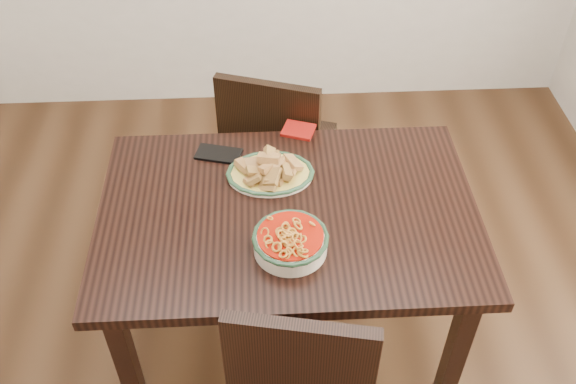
{
  "coord_description": "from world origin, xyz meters",
  "views": [
    {
      "loc": [
        -0.04,
        -1.49,
        2.25
      ],
      "look_at": [
        0.04,
        0.03,
        0.81
      ],
      "focal_mm": 40.0,
      "sensor_mm": 36.0,
      "label": 1
    }
  ],
  "objects_px": {
    "noodle_bowl": "(290,240)",
    "smartphone": "(219,154)",
    "fish_plate": "(270,167)",
    "chair_far": "(276,146)",
    "dining_table": "(288,229)"
  },
  "relations": [
    {
      "from": "chair_far",
      "to": "smartphone",
      "type": "height_order",
      "value": "chair_far"
    },
    {
      "from": "dining_table",
      "to": "chair_far",
      "type": "distance_m",
      "value": 0.66
    },
    {
      "from": "fish_plate",
      "to": "chair_far",
      "type": "bearing_deg",
      "value": 85.81
    },
    {
      "from": "noodle_bowl",
      "to": "smartphone",
      "type": "bearing_deg",
      "value": 116.56
    },
    {
      "from": "noodle_bowl",
      "to": "chair_far",
      "type": "bearing_deg",
      "value": 91.18
    },
    {
      "from": "fish_plate",
      "to": "noodle_bowl",
      "type": "relative_size",
      "value": 1.25
    },
    {
      "from": "noodle_bowl",
      "to": "smartphone",
      "type": "xyz_separation_m",
      "value": [
        -0.24,
        0.47,
        -0.04
      ]
    },
    {
      "from": "chair_far",
      "to": "smartphone",
      "type": "bearing_deg",
      "value": 76.16
    },
    {
      "from": "smartphone",
      "to": "fish_plate",
      "type": "bearing_deg",
      "value": -19.14
    },
    {
      "from": "noodle_bowl",
      "to": "fish_plate",
      "type": "bearing_deg",
      "value": 98.48
    },
    {
      "from": "smartphone",
      "to": "noodle_bowl",
      "type": "bearing_deg",
      "value": -48.38
    },
    {
      "from": "chair_far",
      "to": "noodle_bowl",
      "type": "bearing_deg",
      "value": 109.35
    },
    {
      "from": "chair_far",
      "to": "dining_table",
      "type": "bearing_deg",
      "value": 109.94
    },
    {
      "from": "dining_table",
      "to": "smartphone",
      "type": "relative_size",
      "value": 7.78
    },
    {
      "from": "chair_far",
      "to": "noodle_bowl",
      "type": "height_order",
      "value": "chair_far"
    }
  ]
}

